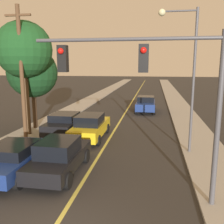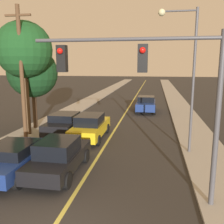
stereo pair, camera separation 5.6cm
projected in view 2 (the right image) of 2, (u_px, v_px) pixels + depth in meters
The scene contains 13 objects.
road_surface at pixel (137, 94), 41.27m from camera, with size 8.94×80.00×0.01m.
sidewalk_left at pixel (103, 93), 42.21m from camera, with size 2.50×80.00×0.12m.
sidewalk_right at pixel (173, 94), 40.31m from camera, with size 2.50×80.00×0.12m.
car_near_lane_front at pixel (59, 156), 11.10m from camera, with size 1.87×4.35×1.59m.
car_near_lane_second at pixel (90, 126), 16.42m from camera, with size 1.90×4.71×1.62m.
car_outer_lane_front at pixel (15, 157), 11.13m from camera, with size 2.09×4.55×1.41m.
car_outer_lane_second at pixel (66, 123), 17.42m from camera, with size 2.02×4.40×1.51m.
car_far_oncoming at pixel (146, 104), 25.56m from camera, with size 2.00×4.04×1.62m.
traffic_signal_mast at pixel (153, 80), 8.11m from camera, with size 6.16×0.42×5.74m.
streetlamp_right at pixel (185, 63), 12.87m from camera, with size 1.99×0.36×7.49m.
utility_pole_left at pixel (22, 73), 14.97m from camera, with size 1.60×0.24×8.10m.
tree_left_near at pixel (33, 73), 18.16m from camera, with size 3.63×3.63×5.94m.
tree_left_far at pixel (24, 50), 16.19m from camera, with size 3.66×3.66×7.48m.
Camera 2 is at (2.86, -5.21, 4.80)m, focal length 40.00 mm.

